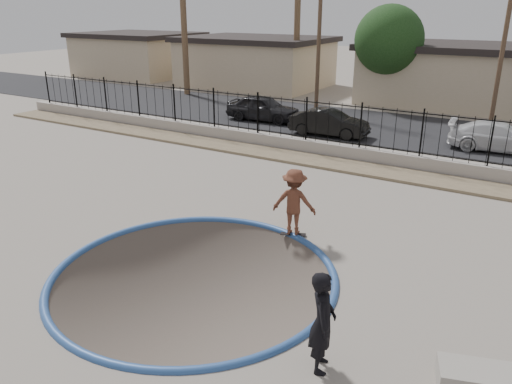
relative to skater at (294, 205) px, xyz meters
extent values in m
cube|color=gray|center=(-1.03, 9.72, -2.05)|extent=(120.00, 120.00, 2.20)
torus|color=#2B508E|center=(-1.03, -3.28, -0.95)|extent=(7.04, 7.04, 0.20)
cube|color=#907C5E|center=(-1.03, 6.92, -0.90)|extent=(42.00, 1.60, 0.11)
cube|color=gray|center=(-1.03, 8.02, -0.65)|extent=(42.00, 0.45, 0.60)
cube|color=black|center=(-1.03, 8.02, -0.23)|extent=(40.00, 0.04, 0.03)
cube|color=black|center=(-1.03, 8.02, 1.35)|extent=(40.00, 0.04, 0.04)
cube|color=black|center=(-1.03, 14.72, -0.93)|extent=(90.00, 8.00, 0.04)
cube|color=tan|center=(-29.03, 24.22, 0.80)|extent=(10.00, 8.00, 3.50)
cube|color=black|center=(-29.03, 24.22, 2.75)|extent=(10.60, 8.60, 0.40)
cube|color=tan|center=(-16.03, 24.22, 0.80)|extent=(11.00, 8.00, 3.50)
cube|color=black|center=(-16.03, 24.22, 2.75)|extent=(11.60, 8.60, 0.40)
cube|color=tan|center=(-1.03, 24.22, 0.80)|extent=(10.00, 8.00, 3.50)
cube|color=black|center=(-1.03, 24.22, 2.75)|extent=(10.60, 8.60, 0.40)
cylinder|color=brown|center=(-18.03, 17.72, 4.55)|extent=(0.44, 0.44, 11.00)
cylinder|color=brown|center=(-11.03, 21.72, 3.55)|extent=(0.44, 0.44, 9.00)
cylinder|color=#473323|center=(-7.03, 16.72, 3.55)|extent=(0.24, 0.24, 9.00)
cylinder|color=#473323|center=(2.97, 16.72, 3.80)|extent=(0.24, 0.24, 9.50)
cylinder|color=#473323|center=(-4.03, 20.72, 0.55)|extent=(0.34, 0.34, 3.00)
sphere|color=#143311|center=(-4.03, 20.72, 3.25)|extent=(4.32, 4.32, 4.32)
imported|color=brown|center=(0.00, 0.00, 0.00)|extent=(1.37, 1.00, 1.90)
cube|color=black|center=(0.00, 0.00, -0.90)|extent=(0.74, 0.46, 0.02)
cylinder|color=silver|center=(-0.20, -0.16, -0.93)|extent=(0.05, 0.04, 0.05)
cylinder|color=silver|center=(-0.25, -0.04, -0.93)|extent=(0.05, 0.04, 0.05)
cylinder|color=silver|center=(0.25, 0.04, -0.93)|extent=(0.05, 0.04, 0.05)
cylinder|color=silver|center=(0.20, 0.16, -0.93)|extent=(0.05, 0.04, 0.05)
imported|color=black|center=(2.97, -4.69, 0.02)|extent=(0.70, 0.83, 1.94)
cube|color=gray|center=(5.63, -3.76, -0.75)|extent=(1.74, 1.15, 0.40)
imported|color=black|center=(-8.51, 12.72, -0.20)|extent=(4.32, 1.94, 1.44)
imported|color=black|center=(-3.86, 11.39, -0.26)|extent=(4.04, 1.63, 1.30)
imported|color=silver|center=(3.84, 12.72, -0.28)|extent=(4.53, 2.21, 1.27)
camera|label=1|loc=(5.82, -11.63, 5.22)|focal=35.00mm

